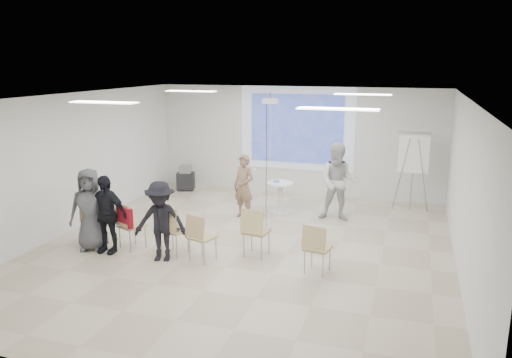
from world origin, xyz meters
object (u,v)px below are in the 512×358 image
(laptop, at_px, (175,228))
(audience_outer, at_px, (90,205))
(chair_right_far, at_px, (316,245))
(player_left, at_px, (244,182))
(chair_left_inner, at_px, (171,227))
(audience_left, at_px, (106,209))
(chair_right_inner, at_px, (255,228))
(pedestal_table, at_px, (280,196))
(chair_far_left, at_px, (93,218))
(audience_mid, at_px, (161,216))
(player_right, at_px, (338,178))
(chair_center, at_px, (200,234))
(chair_left_mid, at_px, (128,222))
(av_cart, at_px, (186,179))
(flipchart_easel, at_px, (414,153))

(laptop, relative_size, audience_outer, 0.20)
(chair_right_far, height_order, laptop, chair_right_far)
(laptop, height_order, audience_outer, audience_outer)
(chair_right_far, bearing_deg, audience_outer, -167.86)
(player_left, height_order, laptop, player_left)
(chair_left_inner, distance_m, audience_left, 1.34)
(chair_right_inner, bearing_deg, pedestal_table, 101.61)
(chair_far_left, xyz_separation_m, chair_right_far, (4.57, -0.05, -0.04))
(audience_mid, bearing_deg, audience_left, 164.92)
(player_right, bearing_deg, chair_center, -124.41)
(chair_left_mid, bearing_deg, chair_far_left, -156.29)
(player_right, bearing_deg, chair_left_inner, -132.91)
(player_left, xyz_separation_m, chair_center, (0.11, -2.83, -0.32))
(player_left, bearing_deg, chair_far_left, -112.01)
(chair_far_left, bearing_deg, chair_right_far, -25.38)
(chair_far_left, height_order, av_cart, chair_far_left)
(chair_left_mid, bearing_deg, av_cart, 126.39)
(chair_left_mid, distance_m, audience_left, 0.52)
(chair_center, height_order, audience_outer, audience_outer)
(chair_right_far, bearing_deg, chair_far_left, -170.47)
(audience_outer, bearing_deg, player_left, 34.63)
(pedestal_table, bearing_deg, chair_far_left, -133.22)
(audience_outer, bearing_deg, chair_far_left, 98.18)
(player_left, relative_size, chair_far_left, 1.79)
(player_left, relative_size, laptop, 4.84)
(chair_far_left, height_order, chair_right_inner, chair_right_inner)
(laptop, bearing_deg, audience_mid, 86.42)
(audience_mid, bearing_deg, audience_outer, 164.11)
(chair_left_inner, relative_size, audience_outer, 0.53)
(player_right, bearing_deg, audience_mid, -131.46)
(chair_center, xyz_separation_m, chair_right_inner, (0.90, 0.53, 0.03))
(player_left, bearing_deg, laptop, -82.47)
(player_left, bearing_deg, pedestal_table, 56.63)
(chair_right_inner, relative_size, audience_outer, 0.53)
(chair_right_far, distance_m, audience_left, 4.11)
(audience_mid, height_order, av_cart, audience_mid)
(laptop, distance_m, av_cart, 4.98)
(chair_far_left, bearing_deg, av_cart, 67.45)
(player_right, distance_m, chair_right_inner, 3.06)
(audience_mid, bearing_deg, chair_right_far, -7.61)
(chair_center, bearing_deg, av_cart, 135.60)
(chair_left_mid, height_order, chair_center, chair_left_mid)
(chair_left_inner, distance_m, audience_mid, 0.40)
(audience_mid, distance_m, flipchart_easel, 6.49)
(chair_right_inner, xyz_separation_m, chair_right_far, (1.26, -0.42, -0.04))
(chair_right_inner, distance_m, audience_mid, 1.77)
(chair_right_inner, xyz_separation_m, audience_outer, (-3.21, -0.57, 0.34))
(player_right, relative_size, chair_right_inner, 2.10)
(chair_left_inner, distance_m, flipchart_easel, 6.29)
(chair_center, xyz_separation_m, av_cart, (-2.59, 4.81, -0.21))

